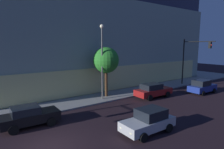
# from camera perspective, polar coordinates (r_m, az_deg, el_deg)

# --- Properties ---
(ground_plane) EXTENTS (120.00, 120.00, 0.00)m
(ground_plane) POSITION_cam_1_polar(r_m,az_deg,el_deg) (13.17, -17.90, -19.96)
(ground_plane) COLOR black
(modern_building) EXTENTS (36.95, 29.35, 14.98)m
(modern_building) POSITION_cam_1_polar(r_m,az_deg,el_deg) (39.29, -9.59, 10.35)
(modern_building) COLOR #4C4C51
(modern_building) RESTS_ON ground
(traffic_light_far_corner) EXTENTS (0.35, 4.89, 6.95)m
(traffic_light_far_corner) POSITION_cam_1_polar(r_m,az_deg,el_deg) (31.32, 22.53, 5.47)
(traffic_light_far_corner) COLOR black
(traffic_light_far_corner) RESTS_ON sidewalk_corner
(street_lamp_sidewalk) EXTENTS (0.44, 0.44, 8.27)m
(street_lamp_sidewalk) POSITION_cam_1_polar(r_m,az_deg,el_deg) (21.36, -2.95, 6.27)
(street_lamp_sidewalk) COLOR #555555
(street_lamp_sidewalk) RESTS_ON sidewalk_corner
(sidewalk_tree) EXTENTS (3.04, 3.04, 5.84)m
(sidewalk_tree) POSITION_cam_1_polar(r_m,az_deg,el_deg) (22.65, -1.77, 4.16)
(sidewalk_tree) COLOR #4E341E
(sidewalk_tree) RESTS_ON sidewalk_corner
(car_black) EXTENTS (4.30, 2.08, 1.62)m
(car_black) POSITION_cam_1_polar(r_m,az_deg,el_deg) (16.44, -23.23, -11.20)
(car_black) COLOR black
(car_black) RESTS_ON ground
(car_silver) EXTENTS (4.11, 2.04, 1.70)m
(car_silver) POSITION_cam_1_polar(r_m,az_deg,el_deg) (14.48, 10.76, -13.27)
(car_silver) COLOR #B7BABF
(car_silver) RESTS_ON ground
(car_red) EXTENTS (4.81, 2.17, 1.68)m
(car_red) POSITION_cam_1_polar(r_m,az_deg,el_deg) (23.62, 11.99, -4.60)
(car_red) COLOR maroon
(car_red) RESTS_ON ground
(car_blue) EXTENTS (4.22, 2.02, 1.76)m
(car_blue) POSITION_cam_1_polar(r_m,az_deg,el_deg) (27.77, 25.05, -3.24)
(car_blue) COLOR navy
(car_blue) RESTS_ON ground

